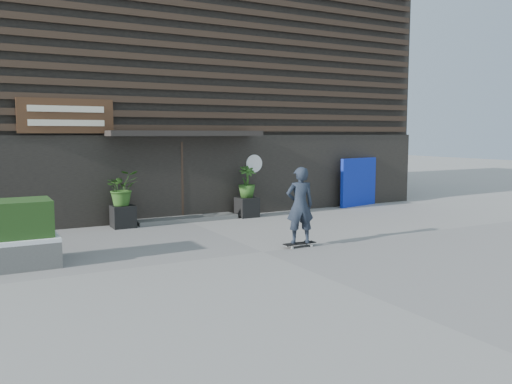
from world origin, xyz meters
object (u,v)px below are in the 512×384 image
skateboarder (300,206)px  planter_pot_right (247,207)px  planter_pot_left (123,216)px  blue_tarp (358,182)px

skateboarder → planter_pot_right: bearing=77.9°
planter_pot_left → skateboarder: (2.86, -4.37, 0.65)m
planter_pot_right → blue_tarp: 4.63m
planter_pot_right → skateboarder: (-0.94, -4.37, 0.65)m
planter_pot_left → blue_tarp: 8.41m
planter_pot_left → planter_pot_right: 3.80m
planter_pot_right → skateboarder: skateboarder is taller
planter_pot_right → skateboarder: size_ratio=0.33×
planter_pot_left → planter_pot_right: bearing=0.0°
planter_pot_left → skateboarder: bearing=-56.8°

